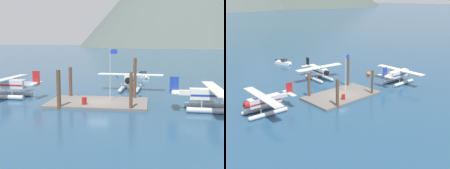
% 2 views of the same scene
% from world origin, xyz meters
% --- Properties ---
extents(ground_plane, '(1200.00, 1200.00, 0.00)m').
position_xyz_m(ground_plane, '(0.00, 0.00, 0.00)').
color(ground_plane, navy).
extents(dock_platform, '(12.46, 7.02, 0.30)m').
position_xyz_m(dock_platform, '(0.00, 0.00, 0.15)').
color(dock_platform, '#66605B').
rests_on(dock_platform, ground).
extents(piling_near_left, '(0.47, 0.47, 4.58)m').
position_xyz_m(piling_near_left, '(-3.97, -3.41, 2.29)').
color(piling_near_left, brown).
rests_on(piling_near_left, ground).
extents(piling_near_right, '(0.38, 0.38, 4.42)m').
position_xyz_m(piling_near_right, '(4.37, -3.06, 2.21)').
color(piling_near_right, brown).
rests_on(piling_near_right, ground).
extents(piling_far_left, '(0.45, 0.45, 4.31)m').
position_xyz_m(piling_far_left, '(-4.46, 3.13, 2.16)').
color(piling_far_left, brown).
rests_on(piling_far_left, ground).
extents(piling_far_right, '(0.40, 0.40, 5.66)m').
position_xyz_m(piling_far_right, '(4.47, 2.96, 2.83)').
color(piling_far_right, brown).
rests_on(piling_far_right, ground).
extents(flagpole, '(0.95, 0.10, 6.70)m').
position_xyz_m(flagpole, '(1.58, 0.60, 4.42)').
color(flagpole, silver).
rests_on(flagpole, dock_platform).
extents(fuel_drum, '(0.62, 0.62, 0.88)m').
position_xyz_m(fuel_drum, '(-1.32, -1.92, 0.74)').
color(fuel_drum, '#AD1E19').
rests_on(fuel_drum, dock_platform).
extents(mooring_buoy, '(0.88, 0.88, 0.88)m').
position_xyz_m(mooring_buoy, '(13.02, 5.51, 0.44)').
color(mooring_buoy, orange).
rests_on(mooring_buoy, ground).
extents(seaplane_cream_stbd_aft, '(7.98, 10.43, 3.84)m').
position_xyz_m(seaplane_cream_stbd_aft, '(13.40, -1.97, 1.58)').
color(seaplane_cream_stbd_aft, '#B7BABF').
rests_on(seaplane_cream_stbd_aft, ground).
extents(seaplane_white_bow_right, '(10.47, 7.97, 3.84)m').
position_xyz_m(seaplane_white_bow_right, '(3.37, 10.45, 1.58)').
color(seaplane_white_bow_right, '#B7BABF').
rests_on(seaplane_white_bow_right, ground).
extents(seaplane_silver_port_fwd, '(7.98, 10.45, 3.84)m').
position_xyz_m(seaplane_silver_port_fwd, '(-13.14, 2.16, 1.58)').
color(seaplane_silver_port_fwd, '#B7BABF').
rests_on(seaplane_silver_port_fwd, ground).
extents(boat_white_open_north, '(2.73, 4.72, 1.50)m').
position_xyz_m(boat_white_open_north, '(4.99, 26.82, 0.49)').
color(boat_white_open_north, silver).
rests_on(boat_white_open_north, ground).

